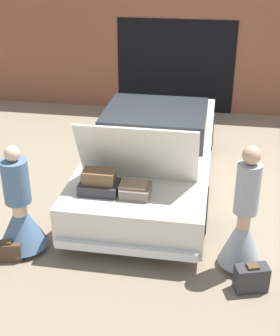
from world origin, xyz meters
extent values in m
plane|color=#7F705B|center=(0.00, 0.00, 0.00)|extent=(40.00, 40.00, 0.00)
cube|color=brown|center=(0.00, 3.79, 1.40)|extent=(12.00, 0.12, 2.80)
cube|color=black|center=(0.00, 3.72, 1.10)|extent=(2.80, 0.02, 2.20)
cube|color=silver|center=(0.00, 0.00, 0.46)|extent=(1.99, 4.93, 0.57)
cube|color=#1E2328|center=(0.00, 0.30, 0.99)|extent=(1.76, 1.58, 0.48)
cylinder|color=black|center=(-0.93, 1.53, 0.35)|extent=(0.18, 0.70, 0.70)
cylinder|color=black|center=(0.93, 1.53, 0.35)|extent=(0.18, 0.70, 0.70)
cylinder|color=black|center=(-0.93, -1.48, 0.35)|extent=(0.18, 0.70, 0.70)
cylinder|color=black|center=(0.93, -1.48, 0.35)|extent=(0.18, 0.70, 0.70)
cube|color=silver|center=(0.00, -2.50, 0.28)|extent=(1.90, 0.10, 0.12)
cube|color=silver|center=(0.00, -1.57, 1.22)|extent=(1.70, 0.46, 0.95)
cube|color=#2D2D33|center=(-0.48, -1.88, 0.82)|extent=(0.54, 0.38, 0.15)
cube|color=#75665B|center=(0.03, -1.88, 0.82)|extent=(0.40, 0.38, 0.14)
cube|color=brown|center=(-0.48, -1.88, 0.99)|extent=(0.44, 0.26, 0.18)
cube|color=#8C7259|center=(0.00, -1.88, 0.84)|extent=(0.37, 0.29, 0.18)
cylinder|color=beige|center=(-1.48, -2.33, 0.38)|extent=(0.19, 0.19, 0.76)
cone|color=slate|center=(-1.48, -2.33, 0.42)|extent=(0.67, 0.67, 0.68)
cylinder|color=slate|center=(-1.48, -2.33, 1.06)|extent=(0.35, 0.35, 0.60)
sphere|color=beige|center=(-1.48, -2.33, 1.46)|extent=(0.21, 0.21, 0.21)
cylinder|color=tan|center=(1.48, -2.24, 0.42)|extent=(0.17, 0.17, 0.84)
cone|color=#9399A3|center=(1.48, -2.24, 0.46)|extent=(0.58, 0.58, 0.76)
cylinder|color=#9399A3|center=(1.48, -2.24, 1.18)|extent=(0.30, 0.30, 0.67)
sphere|color=tan|center=(1.48, -2.24, 1.63)|extent=(0.23, 0.23, 0.23)
cube|color=#473323|center=(-1.59, -2.61, 0.13)|extent=(0.41, 0.24, 0.27)
cube|color=#4C3823|center=(-1.59, -2.61, 0.29)|extent=(0.15, 0.12, 0.02)
cube|color=#2D2D33|center=(1.61, -2.67, 0.17)|extent=(0.44, 0.31, 0.34)
cube|color=#4C3823|center=(1.61, -2.67, 0.36)|extent=(0.17, 0.16, 0.02)
camera|label=1|loc=(1.01, -7.35, 3.96)|focal=50.00mm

